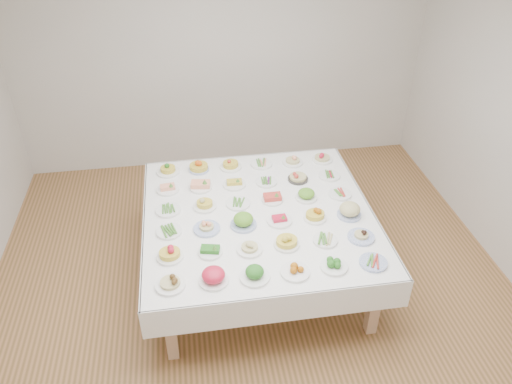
{
  "coord_description": "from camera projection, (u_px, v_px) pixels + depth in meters",
  "views": [
    {
      "loc": [
        -0.5,
        -3.31,
        3.49
      ],
      "look_at": [
        0.09,
        0.4,
        0.88
      ],
      "focal_mm": 35.0,
      "sensor_mm": 36.0,
      "label": 1
    }
  ],
  "objects": [
    {
      "name": "dish_22",
      "position": [
        306.0,
        194.0,
        4.69
      ],
      "size": [
        0.21,
        0.21,
        0.11
      ],
      "color": "white",
      "rests_on": "display_table"
    },
    {
      "name": "dish_17",
      "position": [
        350.0,
        210.0,
        4.46
      ],
      "size": [
        0.23,
        0.23,
        0.13
      ],
      "color": "#4C66B2",
      "rests_on": "display_table"
    },
    {
      "name": "dish_10",
      "position": [
        325.0,
        240.0,
        4.19
      ],
      "size": [
        0.2,
        0.2,
        0.05
      ],
      "color": "white",
      "rests_on": "display_table"
    },
    {
      "name": "room_envelope",
      "position": [
        253.0,
        118.0,
        3.7
      ],
      "size": [
        5.02,
        5.02,
        2.81
      ],
      "color": "#9F6B42",
      "rests_on": "ground"
    },
    {
      "name": "dish_19",
      "position": [
        205.0,
        203.0,
        4.57
      ],
      "size": [
        0.21,
        0.21,
        0.11
      ],
      "color": "white",
      "rests_on": "display_table"
    },
    {
      "name": "dish_2",
      "position": [
        255.0,
        273.0,
        3.82
      ],
      "size": [
        0.23,
        0.23,
        0.12
      ],
      "color": "white",
      "rests_on": "display_table"
    },
    {
      "name": "dish_16",
      "position": [
        315.0,
        213.0,
        4.43
      ],
      "size": [
        0.2,
        0.2,
        0.13
      ],
      "color": "white",
      "rests_on": "display_table"
    },
    {
      "name": "dish_29",
      "position": [
        329.0,
        175.0,
        5.02
      ],
      "size": [
        0.21,
        0.21,
        0.05
      ],
      "color": "white",
      "rests_on": "display_table"
    },
    {
      "name": "dish_7",
      "position": [
        210.0,
        250.0,
        4.06
      ],
      "size": [
        0.2,
        0.2,
        0.09
      ],
      "color": "white",
      "rests_on": "display_table"
    },
    {
      "name": "dish_27",
      "position": [
        266.0,
        181.0,
        4.92
      ],
      "size": [
        0.21,
        0.21,
        0.05
      ],
      "color": "white",
      "rests_on": "display_table"
    },
    {
      "name": "dish_31",
      "position": [
        199.0,
        165.0,
        5.09
      ],
      "size": [
        0.21,
        0.21,
        0.13
      ],
      "color": "#4C66B2",
      "rests_on": "display_table"
    },
    {
      "name": "dish_28",
      "position": [
        298.0,
        175.0,
        4.95
      ],
      "size": [
        0.2,
        0.2,
        0.12
      ],
      "color": "#2F2D2A",
      "rests_on": "display_table"
    },
    {
      "name": "dish_18",
      "position": [
        168.0,
        210.0,
        4.54
      ],
      "size": [
        0.23,
        0.23,
        0.05
      ],
      "color": "white",
      "rests_on": "display_table"
    },
    {
      "name": "dish_34",
      "position": [
        293.0,
        160.0,
        5.21
      ],
      "size": [
        0.21,
        0.21,
        0.11
      ],
      "color": "white",
      "rests_on": "display_table"
    },
    {
      "name": "dish_35",
      "position": [
        322.0,
        156.0,
        5.25
      ],
      "size": [
        0.21,
        0.21,
        0.12
      ],
      "color": "white",
      "rests_on": "display_table"
    },
    {
      "name": "dish_24",
      "position": [
        168.0,
        187.0,
        4.8
      ],
      "size": [
        0.22,
        0.22,
        0.1
      ],
      "color": "white",
      "rests_on": "display_table"
    },
    {
      "name": "dish_0",
      "position": [
        170.0,
        280.0,
        3.74
      ],
      "size": [
        0.23,
        0.23,
        0.14
      ],
      "color": "white",
      "rests_on": "display_table"
    },
    {
      "name": "dish_6",
      "position": [
        170.0,
        252.0,
        4.01
      ],
      "size": [
        0.21,
        0.21,
        0.12
      ],
      "color": "white",
      "rests_on": "display_table"
    },
    {
      "name": "dish_14",
      "position": [
        243.0,
        220.0,
        4.34
      ],
      "size": [
        0.23,
        0.23,
        0.14
      ],
      "color": "#4C66B2",
      "rests_on": "display_table"
    },
    {
      "name": "display_table",
      "position": [
        259.0,
        219.0,
        4.57
      ],
      "size": [
        2.08,
        2.08,
        0.75
      ],
      "color": "white",
      "rests_on": "ground"
    },
    {
      "name": "dish_32",
      "position": [
        231.0,
        164.0,
        5.13
      ],
      "size": [
        0.22,
        0.22,
        0.12
      ],
      "color": "white",
      "rests_on": "display_table"
    },
    {
      "name": "dish_26",
      "position": [
        234.0,
        183.0,
        4.88
      ],
      "size": [
        0.22,
        0.22,
        0.09
      ],
      "color": "white",
      "rests_on": "display_table"
    },
    {
      "name": "dish_25",
      "position": [
        201.0,
        184.0,
        4.83
      ],
      "size": [
        0.22,
        0.22,
        0.11
      ],
      "color": "white",
      "rests_on": "display_table"
    },
    {
      "name": "dish_5",
      "position": [
        373.0,
        262.0,
        3.97
      ],
      "size": [
        0.22,
        0.22,
        0.05
      ],
      "color": "#4C66B2",
      "rests_on": "display_table"
    },
    {
      "name": "dish_11",
      "position": [
        361.0,
        234.0,
        4.21
      ],
      "size": [
        0.23,
        0.23,
        0.11
      ],
      "color": "#4C66B2",
      "rests_on": "display_table"
    },
    {
      "name": "dish_33",
      "position": [
        261.0,
        164.0,
        5.2
      ],
      "size": [
        0.22,
        0.22,
        0.05
      ],
      "color": "white",
      "rests_on": "display_table"
    },
    {
      "name": "dish_30",
      "position": [
        168.0,
        168.0,
        5.06
      ],
      "size": [
        0.23,
        0.23,
        0.12
      ],
      "color": "white",
      "rests_on": "display_table"
    },
    {
      "name": "dish_1",
      "position": [
        213.0,
        275.0,
        3.78
      ],
      "size": [
        0.25,
        0.25,
        0.15
      ],
      "color": "white",
      "rests_on": "display_table"
    },
    {
      "name": "dish_20",
      "position": [
        238.0,
        203.0,
        4.62
      ],
      "size": [
        0.22,
        0.22,
        0.05
      ],
      "color": "white",
      "rests_on": "display_table"
    },
    {
      "name": "dish_23",
      "position": [
        340.0,
        193.0,
        4.75
      ],
      "size": [
        0.22,
        0.22,
        0.05
      ],
      "color": "white",
      "rests_on": "display_table"
    },
    {
      "name": "dish_15",
      "position": [
        279.0,
        219.0,
        4.41
      ],
      "size": [
        0.22,
        0.22,
        0.09
      ],
      "color": "white",
      "rests_on": "display_table"
    },
    {
      "name": "dish_13",
      "position": [
        206.0,
        225.0,
        4.3
      ],
      "size": [
        0.23,
        0.23,
        0.11
      ],
      "color": "#4C66B2",
      "rests_on": "display_table"
    },
    {
      "name": "dish_3",
      "position": [
        295.0,
        270.0,
        3.87
      ],
      "size": [
        0.23,
        0.23,
        0.09
      ],
      "color": "white",
      "rests_on": "display_table"
    },
    {
      "name": "dish_21",
      "position": [
        272.0,
        198.0,
        4.67
      ],
      "size": [
        0.2,
        0.2,
        0.09
      ],
      "color": "white",
      "rests_on": "display_table"
    },
    {
      "name": "dish_4",
      "position": [
        334.0,
        264.0,
        3.92
      ],
      "size": [
        0.22,
        0.22,
        0.09
      ],
      "color": "white",
      "rests_on": "display_table"
    },
    {
      "name": "dish_9",
      "position": [
        287.0,
        240.0,
        4.13
      ],
      "size": [
        0.21,
        0.21,
        0.13
      ],
      "color": "white",
      "rests_on": "display_table"
    },
    {
      "name": "dish_12",
      "position": [
        169.0,
        231.0,
        4.29
      ],
      "size": [
        0.22,
        0.22,
        0.05
      ],
      "color": "white",
      "rests_on": "display_table"
    },
    {
      "name": "dish_8",
      "position": [
        250.0,
        247.0,
        4.09
      ],
      "size": [
        0.21,
        0.21,
        0.1
      ],
      "color": "white",
      "rests_on": "display_table"
    }
  ]
}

